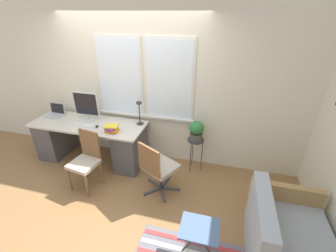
# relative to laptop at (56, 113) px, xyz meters

# --- Properties ---
(ground_plane) EXTENTS (14.00, 14.00, 0.00)m
(ground_plane) POSITION_rel_laptop_xyz_m (1.47, -0.49, -0.80)
(ground_plane) COLOR olive
(wall_back_with_window) EXTENTS (9.00, 0.12, 2.70)m
(wall_back_with_window) POSITION_rel_laptop_xyz_m (1.48, 0.31, 0.55)
(wall_back_with_window) COLOR beige
(wall_back_with_window) RESTS_ON ground_plane
(desk) EXTENTS (2.01, 0.73, 0.75)m
(desk) POSITION_rel_laptop_xyz_m (0.75, -0.13, -0.40)
(desk) COLOR beige
(desk) RESTS_ON ground_plane
(laptop) EXTENTS (0.30, 0.23, 0.22)m
(laptop) POSITION_rel_laptop_xyz_m (0.00, 0.00, 0.00)
(laptop) COLOR #B7B7BC
(laptop) RESTS_ON desk
(monitor) EXTENTS (0.45, 0.22, 0.51)m
(monitor) POSITION_rel_laptop_xyz_m (0.69, -0.00, 0.21)
(monitor) COLOR silver
(monitor) RESTS_ON desk
(keyboard) EXTENTS (0.39, 0.11, 0.02)m
(keyboard) POSITION_rel_laptop_xyz_m (0.72, -0.23, -0.04)
(keyboard) COLOR silver
(keyboard) RESTS_ON desk
(mouse) EXTENTS (0.04, 0.07, 0.03)m
(mouse) POSITION_rel_laptop_xyz_m (0.99, -0.22, -0.03)
(mouse) COLOR black
(mouse) RESTS_ON desk
(desk_lamp) EXTENTS (0.12, 0.12, 0.42)m
(desk_lamp) POSITION_rel_laptop_xyz_m (1.65, 0.08, 0.24)
(desk_lamp) COLOR #2D2D33
(desk_lamp) RESTS_ON desk
(book_stack) EXTENTS (0.23, 0.20, 0.11)m
(book_stack) POSITION_rel_laptop_xyz_m (1.30, -0.30, 0.01)
(book_stack) COLOR orange
(book_stack) RESTS_ON desk
(desk_chair_wooden) EXTENTS (0.45, 0.46, 0.91)m
(desk_chair_wooden) POSITION_rel_laptop_xyz_m (1.07, -0.76, -0.32)
(desk_chair_wooden) COLOR brown
(desk_chair_wooden) RESTS_ON ground_plane
(office_chair_swivel) EXTENTS (0.60, 0.61, 0.88)m
(office_chair_swivel) POSITION_rel_laptop_xyz_m (2.18, -0.64, -0.33)
(office_chair_swivel) COLOR #47474C
(office_chair_swivel) RESTS_ON ground_plane
(couch_loveseat) EXTENTS (0.84, 1.13, 0.81)m
(couch_loveseat) POSITION_rel_laptop_xyz_m (3.83, -1.30, -0.52)
(couch_loveseat) COLOR #9EA8B2
(couch_loveseat) RESTS_ON ground_plane
(plant_stand) EXTENTS (0.28, 0.28, 0.60)m
(plant_stand) POSITION_rel_laptop_xyz_m (2.63, 0.06, -0.26)
(plant_stand) COLOR #333338
(plant_stand) RESTS_ON ground_plane
(potted_plant) EXTENTS (0.24, 0.24, 0.32)m
(potted_plant) POSITION_rel_laptop_xyz_m (2.63, 0.06, -0.03)
(potted_plant) COLOR #514C47
(potted_plant) RESTS_ON plant_stand
(folding_stool) EXTENTS (0.42, 0.36, 0.45)m
(folding_stool) POSITION_rel_laptop_xyz_m (2.92, -1.50, -0.39)
(folding_stool) COLOR slate
(folding_stool) RESTS_ON ground_plane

